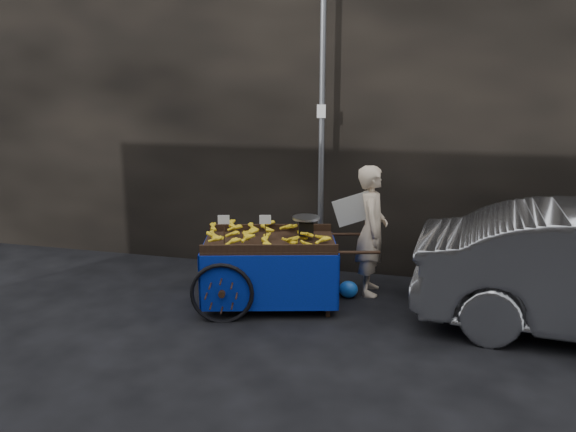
# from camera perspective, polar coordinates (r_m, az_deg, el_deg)

# --- Properties ---
(ground) EXTENTS (80.00, 80.00, 0.00)m
(ground) POSITION_cam_1_polar(r_m,az_deg,el_deg) (7.21, -1.16, -9.33)
(ground) COLOR black
(ground) RESTS_ON ground
(building_wall) EXTENTS (13.50, 2.00, 5.00)m
(building_wall) POSITION_cam_1_polar(r_m,az_deg,el_deg) (9.11, 5.66, 11.60)
(building_wall) COLOR black
(building_wall) RESTS_ON ground
(street_pole) EXTENTS (0.12, 0.10, 4.00)m
(street_pole) POSITION_cam_1_polar(r_m,az_deg,el_deg) (7.88, 3.44, 7.74)
(street_pole) COLOR slate
(street_pole) RESTS_ON ground
(banana_cart) EXTENTS (2.45, 1.56, 1.23)m
(banana_cart) POSITION_cam_1_polar(r_m,az_deg,el_deg) (7.09, -2.29, -3.20)
(banana_cart) COLOR black
(banana_cart) RESTS_ON ground
(vendor) EXTENTS (0.76, 0.67, 1.74)m
(vendor) POSITION_cam_1_polar(r_m,az_deg,el_deg) (7.53, 8.48, -1.46)
(vendor) COLOR beige
(vendor) RESTS_ON ground
(plastic_bag) EXTENTS (0.25, 0.20, 0.23)m
(plastic_bag) POSITION_cam_1_polar(r_m,az_deg,el_deg) (7.54, 6.15, -7.42)
(plastic_bag) COLOR blue
(plastic_bag) RESTS_ON ground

